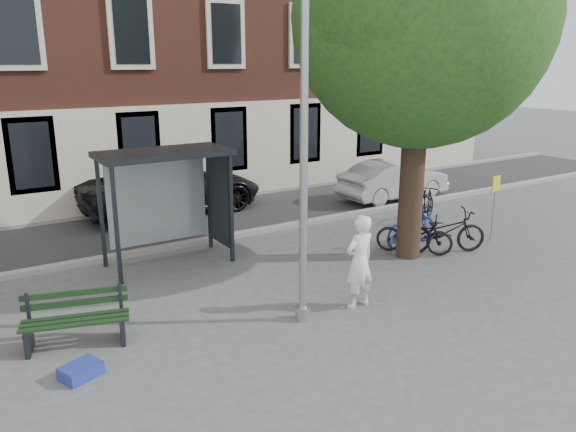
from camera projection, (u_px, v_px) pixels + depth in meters
The scene contains 17 objects.
ground at pixel (303, 319), 10.13m from camera, with size 90.00×90.00×0.00m, color #4C4C4F.
road at pixel (166, 226), 15.84m from camera, with size 40.00×4.00×0.01m, color #28282B.
curb_near at pixel (194, 243), 14.20m from camera, with size 40.00×0.25×0.12m, color gray.
curb_far at pixel (143, 208), 17.46m from camera, with size 40.00×0.25×0.12m, color gray.
lamppost at pixel (304, 167), 9.38m from camera, with size 0.28×0.35×6.11m.
tree_right at pixel (427, 6), 11.81m from camera, with size 5.76×5.60×8.20m.
bus_shelter at pixel (180, 179), 12.66m from camera, with size 2.85×1.45×2.62m.
painter at pixel (359, 262), 10.43m from camera, with size 0.66×0.43×1.80m, color white.
bench at pixel (76, 322), 9.14m from camera, with size 1.76×0.97×0.86m.
bike_a at pixel (444, 231), 13.52m from camera, with size 0.71×2.03×1.07m, color black.
bike_b at pixel (412, 225), 14.06m from camera, with size 0.49×1.72×1.04m, color navy.
bike_c at pixel (414, 234), 13.48m from camera, with size 0.63×1.81×0.95m, color black.
bike_d at pixel (426, 205), 16.10m from camera, with size 0.47×1.65×0.99m, color black.
car_dark at pixel (172, 187), 17.16m from camera, with size 2.56×5.56×1.54m, color black.
car_silver at pixel (394, 180), 18.77m from camera, with size 1.37×3.93×1.29m, color #A3A6AA.
blue_crate at pixel (81, 371), 8.26m from camera, with size 0.55×0.40×0.20m, color navy.
notice_sign at pixel (495, 196), 14.23m from camera, with size 0.29×0.05×1.70m.
Camera 1 is at (-5.14, -7.70, 4.51)m, focal length 35.00 mm.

